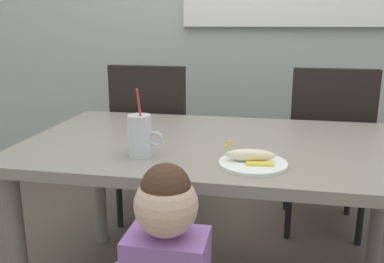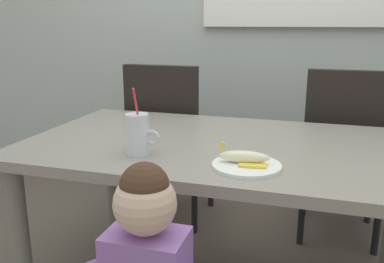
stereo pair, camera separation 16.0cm
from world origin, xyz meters
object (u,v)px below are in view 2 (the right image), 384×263
at_px(dining_chair_left, 169,135).
at_px(milk_cup, 138,137).
at_px(dining_chair_right, 344,147).
at_px(peeled_banana, 245,157).
at_px(dining_table, 224,163).
at_px(snack_plate, 247,166).

bearing_deg(dining_chair_left, milk_cup, 103.32).
height_order(dining_chair_right, peeled_banana, dining_chair_right).
bearing_deg(dining_table, milk_cup, -137.92).
relative_size(dining_table, milk_cup, 6.38).
distance_m(dining_table, milk_cup, 0.39).
height_order(dining_chair_left, dining_chair_right, same).
distance_m(milk_cup, snack_plate, 0.41).
xyz_separation_m(dining_chair_left, dining_chair_right, (0.97, 0.05, 0.00)).
xyz_separation_m(dining_chair_right, peeled_banana, (-0.37, -0.96, 0.21)).
height_order(dining_table, snack_plate, snack_plate).
distance_m(dining_chair_left, peeled_banana, 1.11).
bearing_deg(dining_chair_left, snack_plate, 123.72).
bearing_deg(peeled_banana, dining_table, 115.93).
bearing_deg(dining_chair_right, dining_chair_left, 2.85).
bearing_deg(dining_table, peeled_banana, -64.07).
bearing_deg(snack_plate, dining_chair_left, 123.72).
relative_size(dining_chair_right, milk_cup, 3.86).
bearing_deg(milk_cup, snack_plate, -3.69).
bearing_deg(snack_plate, peeled_banana, 135.76).
bearing_deg(peeled_banana, dining_chair_left, 123.60).
xyz_separation_m(dining_chair_left, peeled_banana, (0.60, -0.91, 0.21)).
xyz_separation_m(dining_table, dining_chair_right, (0.50, 0.70, -0.09)).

